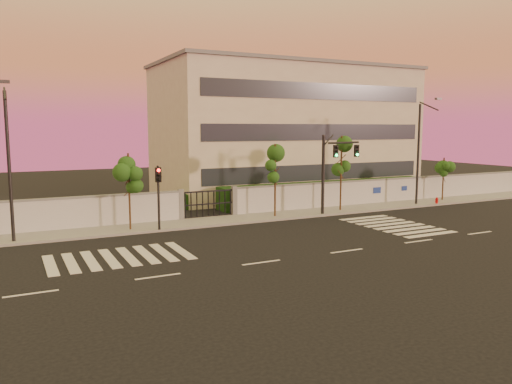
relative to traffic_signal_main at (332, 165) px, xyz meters
The scene contains 15 objects.
ground 11.54m from the traffic_signal_main, 120.93° to the right, with size 120.00×120.00×0.00m, color black.
sidewalk 6.78m from the traffic_signal_main, 168.66° to the left, with size 60.00×3.00×0.15m, color gray.
perimeter_wall 6.65m from the traffic_signal_main, 154.52° to the left, with size 60.00×0.36×2.20m.
hedge_row 7.54m from the traffic_signal_main, 129.68° to the left, with size 41.00×4.25×1.80m.
institutional_building 13.29m from the traffic_signal_main, 74.98° to the left, with size 24.40×12.40×12.25m.
road_markings 9.85m from the traffic_signal_main, 142.03° to the right, with size 57.00×7.62×0.02m.
street_tree_c 14.54m from the traffic_signal_main, behind, with size 1.44×1.15×4.84m.
street_tree_d 4.34m from the traffic_signal_main, 169.79° to the left, with size 1.60×1.27×5.25m.
street_tree_e 1.73m from the traffic_signal_main, 28.88° to the left, with size 1.62×1.29×5.78m.
street_tree_f 12.77m from the traffic_signal_main, ahead, with size 1.46×1.16×3.81m.
traffic_signal_main is the anchor object (origin of this frame).
traffic_signal_secondary 13.02m from the traffic_signal_main, behind, with size 0.32×0.32×4.08m.
streetlight_west 21.07m from the traffic_signal_main, behind, with size 0.52×2.10×8.73m.
streetlight_east 8.96m from the traffic_signal_main, ahead, with size 0.52×2.09×8.67m.
fire_hydrant 11.04m from the traffic_signal_main, ahead, with size 0.27×0.25×0.67m.
Camera 1 is at (-15.60, -20.47, 6.34)m, focal length 35.00 mm.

